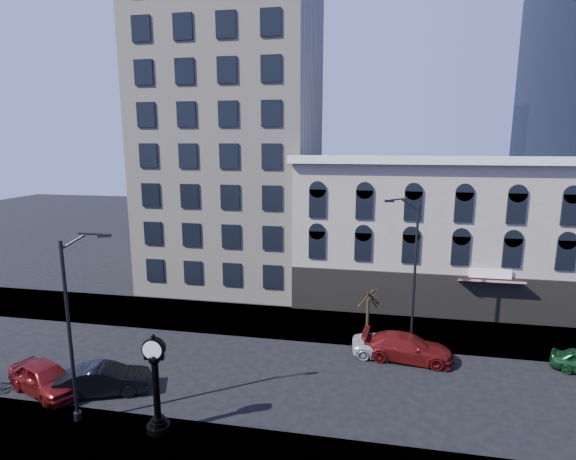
% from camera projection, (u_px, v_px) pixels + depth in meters
% --- Properties ---
extents(ground, '(160.00, 160.00, 0.00)m').
position_uv_depth(ground, '(242.00, 374.00, 26.59)').
color(ground, black).
rests_on(ground, ground).
extents(sidewalk_far, '(160.00, 6.00, 0.12)m').
position_uv_depth(sidewalk_far, '(272.00, 321.00, 34.29)').
color(sidewalk_far, gray).
rests_on(sidewalk_far, ground).
extents(cream_tower, '(15.90, 15.40, 42.50)m').
position_uv_depth(cream_tower, '(233.00, 79.00, 42.19)').
color(cream_tower, '#C0B39A').
rests_on(cream_tower, ground).
extents(victorian_row, '(22.60, 11.19, 12.50)m').
position_uv_depth(victorian_row, '(428.00, 231.00, 38.53)').
color(victorian_row, '#A19485').
rests_on(victorian_row, ground).
extents(street_clock, '(1.10, 1.10, 4.84)m').
position_uv_depth(street_clock, '(156.00, 388.00, 20.79)').
color(street_clock, black).
rests_on(street_clock, sidewalk_near).
extents(street_lamp_near, '(2.34, 1.15, 9.53)m').
position_uv_depth(street_lamp_near, '(80.00, 278.00, 20.74)').
color(street_lamp_near, black).
rests_on(street_lamp_near, sidewalk_near).
extents(street_lamp_far, '(2.57, 0.80, 10.05)m').
position_uv_depth(street_lamp_far, '(406.00, 233.00, 29.22)').
color(street_lamp_far, black).
rests_on(street_lamp_far, sidewalk_far).
extents(bare_tree_far, '(2.29, 2.29, 3.94)m').
position_uv_depth(bare_tree_far, '(368.00, 292.00, 31.66)').
color(bare_tree_far, '#2D2416').
rests_on(bare_tree_far, sidewalk_far).
extents(car_near_a, '(5.33, 3.76, 1.69)m').
position_uv_depth(car_near_a, '(45.00, 378.00, 24.51)').
color(car_near_a, maroon).
rests_on(car_near_a, ground).
extents(car_near_b, '(5.14, 3.31, 1.60)m').
position_uv_depth(car_near_b, '(104.00, 379.00, 24.43)').
color(car_near_b, black).
rests_on(car_near_b, ground).
extents(car_far_a, '(4.85, 2.33, 1.33)m').
position_uv_depth(car_far_a, '(390.00, 346.00, 28.71)').
color(car_far_a, silver).
rests_on(car_far_a, ground).
extents(car_far_b, '(5.84, 2.88, 1.63)m').
position_uv_depth(car_far_b, '(407.00, 347.00, 28.21)').
color(car_far_b, maroon).
rests_on(car_far_b, ground).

